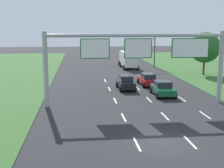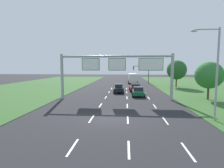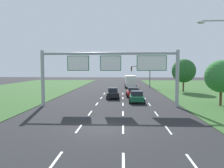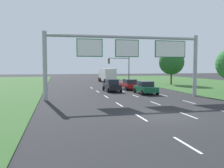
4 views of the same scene
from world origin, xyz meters
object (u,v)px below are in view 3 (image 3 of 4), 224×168
Objects in this scene: street_lamp at (224,64)px; box_truck at (130,81)px; traffic_light_mast at (142,72)px; roadside_tree_mid at (221,76)px; car_mid_lane at (132,92)px; roadside_tree_far at (184,71)px; car_lead_silver at (113,93)px; sign_gantry at (112,67)px; car_near_red at (137,97)px.

box_truck is at bearing 98.92° from street_lamp.
roadside_tree_mid is at bearing -73.44° from traffic_light_mast.
traffic_light_mast reaches higher than car_mid_lane.
street_lamp is at bearing -99.36° from roadside_tree_far.
car_lead_silver is 0.49× the size of street_lamp.
street_lamp reaches higher than sign_gantry.
car_lead_silver is at bearing -107.97° from traffic_light_mast.
car_lead_silver reaches higher than car_near_red.
car_mid_lane is 0.51× the size of street_lamp.
roadside_tree_far is (10.25, 13.81, 3.48)m from car_near_red.
roadside_tree_far reaches higher than car_lead_silver.
roadside_tree_far is (4.50, 27.31, -0.81)m from street_lamp.
sign_gantry is (-3.02, -9.57, 4.14)m from car_mid_lane.
traffic_light_mast is 0.66× the size of street_lamp.
car_lead_silver is 15.60m from roadside_tree_mid.
car_lead_silver is 20.19m from box_truck.
street_lamp is (3.02, -36.52, 1.21)m from traffic_light_mast.
roadside_tree_far is at bearing 90.43° from roadside_tree_mid.
street_lamp is at bearing -113.18° from roadside_tree_mid.
car_lead_silver is 0.24× the size of sign_gantry.
car_lead_silver is at bearing -144.00° from roadside_tree_far.
traffic_light_mast is at bearing 129.25° from roadside_tree_far.
car_mid_lane is at bearing -91.09° from box_truck.
box_truck is 37.82m from street_lamp.
car_lead_silver is 20.09m from street_lamp.
sign_gantry is 2.60× the size of roadside_tree_far.
street_lamp reaches higher than traffic_light_mast.
roadside_tree_mid is (7.64, -25.71, -0.10)m from traffic_light_mast.
box_truck is at bearing 166.16° from traffic_light_mast.
roadside_tree_far is (10.57, 7.77, 3.48)m from car_mid_lane.
car_mid_lane is at bearing 72.50° from sign_gantry.
street_lamp is (9.24, -17.32, 4.23)m from car_lead_silver.
car_near_red reaches higher than car_mid_lane.
roadside_tree_mid is (10.70, -8.74, 2.97)m from car_mid_lane.
car_lead_silver is 0.51× the size of box_truck.
car_near_red is at bearing -90.13° from box_truck.
car_near_red is at bearing -88.62° from car_mid_lane.
roadside_tree_far is (-0.12, 16.51, 0.51)m from roadside_tree_mid.
box_truck is at bearing 83.20° from sign_gantry.
roadside_tree_far is at bearing 35.24° from car_lead_silver.
traffic_light_mast is at bearing 84.09° from car_near_red.
sign_gantry is 2.97× the size of roadside_tree_mid.
car_lead_silver is at bearing -100.06° from box_truck.
car_near_red is 0.72× the size of roadside_tree_mid.
roadside_tree_mid is (10.46, -26.41, 2.12)m from box_truck.
traffic_light_mast is at bearing 94.72° from street_lamp.
roadside_tree_mid is at bearing -40.89° from car_mid_lane.
box_truck is at bearing 91.08° from car_near_red.
sign_gantry is 13.49m from street_lamp.
roadside_tree_far reaches higher than roadside_tree_mid.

